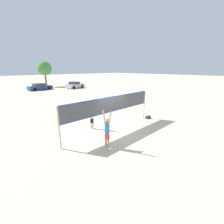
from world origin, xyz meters
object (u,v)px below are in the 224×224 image
object	(u,v)px
player_spiker	(107,129)
parked_car_near	(75,85)
gear_bag	(148,117)
volleyball_net	(112,106)
parked_car_mid	(40,87)
tree_left_cluster	(45,69)
player_blocker	(92,115)
volleyball	(110,149)

from	to	relation	value
player_spiker	parked_car_near	distance (m)	27.47
player_spiker	gear_bag	world-z (taller)	player_spiker
volleyball_net	parked_car_mid	distance (m)	25.66
parked_car_mid	parked_car_near	bearing A→B (deg)	-25.19
parked_car_near	tree_left_cluster	world-z (taller)	tree_left_cluster
player_spiker	tree_left_cluster	world-z (taller)	tree_left_cluster
volleyball_net	tree_left_cluster	distance (m)	31.39
volleyball_net	parked_car_mid	bearing A→B (deg)	81.89
player_blocker	parked_car_mid	bearing A→B (deg)	169.41
player_blocker	volleyball_net	bearing A→B (deg)	37.66
player_spiker	gear_bag	distance (m)	6.27
gear_bag	parked_car_near	size ratio (longest dim) A/B	0.12
player_spiker	volleyball	xyz separation A→B (m)	(-0.13, -0.37, -1.02)
volleyball	tree_left_cluster	xyz separation A→B (m)	(8.94, 32.53, 4.13)
parked_car_mid	tree_left_cluster	world-z (taller)	tree_left_cluster
player_spiker	gear_bag	bearing A→B (deg)	-77.76
volleyball_net	volleyball	world-z (taller)	volleyball_net
player_blocker	volleyball	distance (m)	3.50
gear_bag	player_blocker	bearing A→B (deg)	163.54
tree_left_cluster	parked_car_near	bearing A→B (deg)	-65.47
gear_bag	parked_car_near	xyz separation A→B (m)	(6.22, 23.26, 0.55)
player_spiker	parked_car_near	bearing A→B (deg)	-26.52
parked_car_mid	tree_left_cluster	size ratio (longest dim) A/B	0.80
player_spiker	volleyball_net	bearing A→B (deg)	-49.77
player_blocker	parked_car_mid	size ratio (longest dim) A/B	0.42
tree_left_cluster	gear_bag	bearing A→B (deg)	-95.11
player_spiker	parked_car_mid	world-z (taller)	player_spiker
player_spiker	volleyball	bearing A→B (deg)	160.09
player_spiker	player_blocker	bearing A→B (deg)	-19.86
gear_bag	tree_left_cluster	xyz separation A→B (m)	(2.76, 30.84, 4.13)
player_spiker	parked_car_near	size ratio (longest dim) A/B	0.49
player_blocker	gear_bag	bearing A→B (deg)	73.54
volleyball	gear_bag	world-z (taller)	volleyball
volleyball_net	gear_bag	size ratio (longest dim) A/B	15.30
parked_car_near	parked_car_mid	xyz separation A→B (m)	(-6.73, 2.43, -0.05)
volleyball_net	tree_left_cluster	xyz separation A→B (m)	(6.88, 30.53, 2.45)
tree_left_cluster	player_spiker	bearing A→B (deg)	-105.31
parked_car_near	player_spiker	bearing A→B (deg)	-128.67
tree_left_cluster	parked_car_mid	bearing A→B (deg)	-122.39
player_blocker	parked_car_near	world-z (taller)	player_blocker
gear_bag	parked_car_near	world-z (taller)	parked_car_near
gear_bag	tree_left_cluster	bearing A→B (deg)	84.89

